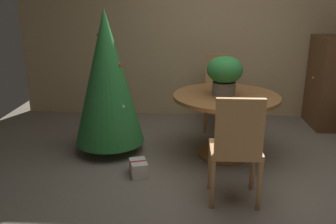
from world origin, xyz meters
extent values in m
plane|color=#756B5B|center=(0.00, 0.00, 0.00)|extent=(6.60, 6.60, 0.00)
cube|color=tan|center=(0.00, 2.20, 1.30)|extent=(6.00, 0.10, 2.60)
cylinder|color=brown|center=(0.00, 0.60, 0.02)|extent=(0.58, 0.58, 0.04)
cylinder|color=brown|center=(0.00, 0.60, 0.37)|extent=(0.19, 0.19, 0.66)
cylinder|color=brown|center=(0.00, 0.60, 0.72)|extent=(1.19, 1.19, 0.04)
cylinder|color=#665B51|center=(-0.03, 0.60, 0.81)|extent=(0.26, 0.26, 0.15)
ellipsoid|color=#287533|center=(-0.03, 0.60, 1.02)|extent=(0.39, 0.39, 0.29)
sphere|color=#EAD14C|center=(0.05, 0.55, 1.03)|extent=(0.08, 0.08, 0.08)
sphere|color=#EAD14C|center=(0.09, 0.71, 1.08)|extent=(0.07, 0.07, 0.07)
sphere|color=#EAD14C|center=(0.13, 0.62, 1.04)|extent=(0.06, 0.06, 0.06)
sphere|color=#EAD14C|center=(0.08, 0.60, 1.01)|extent=(0.09, 0.09, 0.09)
cylinder|color=#B27F4C|center=(0.19, 1.35, 0.23)|extent=(0.04, 0.04, 0.46)
cylinder|color=#B27F4C|center=(-0.19, 1.35, 0.23)|extent=(0.04, 0.04, 0.46)
cylinder|color=#B27F4C|center=(0.19, 1.75, 0.23)|extent=(0.04, 0.04, 0.46)
cylinder|color=#B27F4C|center=(-0.19, 1.75, 0.23)|extent=(0.04, 0.04, 0.46)
cube|color=#B27F4C|center=(0.00, 1.55, 0.48)|extent=(0.42, 0.45, 0.05)
cube|color=#B27F4C|center=(0.00, 1.75, 0.76)|extent=(0.38, 0.05, 0.52)
cylinder|color=#B27F4C|center=(-0.20, -0.16, 0.23)|extent=(0.04, 0.04, 0.46)
cylinder|color=#B27F4C|center=(0.20, -0.16, 0.23)|extent=(0.04, 0.04, 0.46)
cylinder|color=#B27F4C|center=(-0.20, -0.51, 0.23)|extent=(0.04, 0.04, 0.46)
cylinder|color=#B27F4C|center=(0.20, -0.51, 0.23)|extent=(0.04, 0.04, 0.46)
cube|color=#B27F4C|center=(0.00, -0.33, 0.49)|extent=(0.44, 0.40, 0.05)
cube|color=#B27F4C|center=(0.00, -0.51, 0.76)|extent=(0.40, 0.05, 0.50)
cylinder|color=brown|center=(-1.35, 0.67, 0.06)|extent=(0.10, 0.10, 0.13)
cone|color=#287533|center=(-1.35, 0.67, 0.90)|extent=(0.81, 0.81, 1.55)
sphere|color=red|center=(-1.42, 0.67, 1.38)|extent=(0.04, 0.04, 0.04)
sphere|color=red|center=(-1.20, 0.64, 1.06)|extent=(0.05, 0.05, 0.05)
sphere|color=silver|center=(-1.15, 0.50, 0.61)|extent=(0.05, 0.05, 0.05)
sphere|color=#2D51A8|center=(-1.55, 0.55, 0.66)|extent=(0.07, 0.07, 0.07)
cube|color=silver|center=(-0.93, 0.08, 0.08)|extent=(0.23, 0.27, 0.15)
cube|color=red|center=(-0.93, 0.08, 0.08)|extent=(0.17, 0.08, 0.15)
cube|color=brown|center=(1.59, 1.76, 0.64)|extent=(0.49, 0.70, 1.27)
sphere|color=#B29338|center=(1.33, 1.76, 0.70)|extent=(0.04, 0.04, 0.04)
camera|label=1|loc=(-0.42, -3.28, 1.77)|focal=38.18mm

